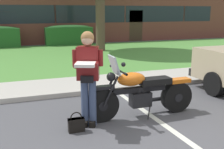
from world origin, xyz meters
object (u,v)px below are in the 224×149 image
(motorcycle, at_px, (145,92))
(handbag, at_px, (76,124))
(brick_building, at_px, (46,14))
(hedge_center_left, at_px, (69,35))
(rider_person, at_px, (88,72))

(motorcycle, distance_m, handbag, 1.50)
(handbag, bearing_deg, brick_building, 85.29)
(handbag, bearing_deg, hedge_center_left, 79.92)
(motorcycle, bearing_deg, brick_building, 89.76)
(brick_building, bearing_deg, motorcycle, -90.24)
(hedge_center_left, bearing_deg, handbag, -100.08)
(handbag, relative_size, brick_building, 0.01)
(motorcycle, xyz_separation_m, hedge_center_left, (0.70, 11.74, 0.16))
(motorcycle, height_order, brick_building, brick_building)
(rider_person, height_order, handbag, rider_person)
(brick_building, bearing_deg, handbag, -94.71)
(hedge_center_left, height_order, brick_building, brick_building)
(handbag, bearing_deg, rider_person, 34.05)
(handbag, bearing_deg, motorcycle, 10.56)
(motorcycle, xyz_separation_m, rider_person, (-1.16, -0.08, 0.52))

